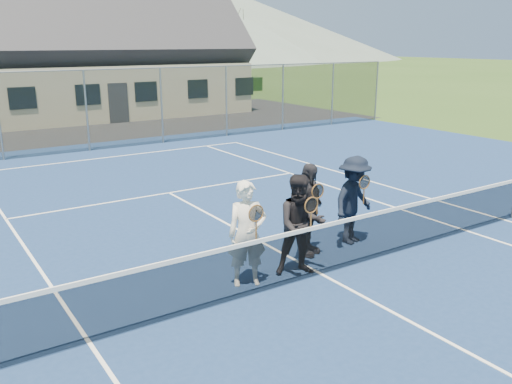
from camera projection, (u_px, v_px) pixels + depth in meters
ground at (48, 129)px, 25.66m from camera, size 220.00×220.00×0.00m
court_surface at (321, 275)px, 9.58m from camera, size 30.00×30.00×0.02m
hedge_row at (3, 96)px, 35.15m from camera, size 40.00×1.20×1.10m
hill_east at (231, 26)px, 113.25m from camera, size 90.00×90.00×14.00m
court_markings at (321, 274)px, 9.57m from camera, size 11.03×23.83×0.01m
tennis_net at (322, 247)px, 9.44m from camera, size 11.68×0.08×1.10m
perimeter_fence at (86, 111)px, 20.02m from camera, size 30.07×0.07×3.02m
clubhouse at (98, 41)px, 29.92m from camera, size 15.60×8.20×7.70m
tree_c at (23, 13)px, 35.61m from camera, size 3.20×3.20×7.77m
tree_d at (163, 17)px, 40.92m from camera, size 3.20×3.20×7.77m
tree_e at (231, 18)px, 44.10m from camera, size 3.20×3.20×7.77m
player_a at (247, 234)px, 8.97m from camera, size 0.77×0.64×1.80m
player_b at (301, 225)px, 9.41m from camera, size 1.08×0.98×1.80m
player_c at (308, 210)px, 10.25m from camera, size 1.14×0.83×1.80m
player_d at (354, 200)px, 10.88m from camera, size 1.30×0.97×1.80m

